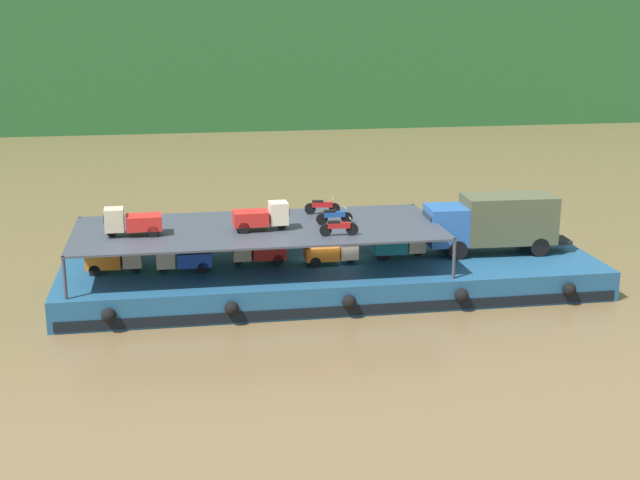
{
  "coord_description": "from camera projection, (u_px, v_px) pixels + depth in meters",
  "views": [
    {
      "loc": [
        -7.73,
        -41.75,
        14.2
      ],
      "look_at": [
        -0.64,
        0.0,
        2.7
      ],
      "focal_mm": 48.26,
      "sensor_mm": 36.0,
      "label": 1
    }
  ],
  "objects": [
    {
      "name": "motorcycle_upper_port",
      "position": [
        339.0,
        227.0,
        41.46
      ],
      "size": [
        1.9,
        0.55,
        0.87
      ],
      "color": "black",
      "rests_on": "cargo_rack"
    },
    {
      "name": "mini_truck_lower_mid",
      "position": [
        257.0,
        251.0,
        43.84
      ],
      "size": [
        2.8,
        1.3,
        1.38
      ],
      "color": "red",
      "rests_on": "cargo_barge"
    },
    {
      "name": "mini_truck_upper_mid",
      "position": [
        262.0,
        216.0,
        42.5
      ],
      "size": [
        2.77,
        1.25,
        1.38
      ],
      "color": "red",
      "rests_on": "cargo_rack"
    },
    {
      "name": "cargo_barge",
      "position": [
        332.0,
        276.0,
        44.46
      ],
      "size": [
        27.5,
        8.97,
        1.5
      ],
      "color": "navy",
      "rests_on": "ground"
    },
    {
      "name": "motorcycle_upper_centre",
      "position": [
        334.0,
        216.0,
        43.67
      ],
      "size": [
        1.9,
        0.55,
        0.87
      ],
      "color": "black",
      "rests_on": "cargo_rack"
    },
    {
      "name": "ground_plane",
      "position": [
        332.0,
        289.0,
        44.69
      ],
      "size": [
        400.0,
        400.0,
        0.0
      ],
      "primitive_type": "plane",
      "color": "brown"
    },
    {
      "name": "covered_lorry",
      "position": [
        494.0,
        222.0,
        45.55
      ],
      "size": [
        7.92,
        2.53,
        3.1
      ],
      "color": "#285BA3",
      "rests_on": "cargo_barge"
    },
    {
      "name": "mini_truck_lower_stern",
      "position": [
        115.0,
        259.0,
        42.42
      ],
      "size": [
        2.78,
        1.28,
        1.38
      ],
      "color": "orange",
      "rests_on": "cargo_barge"
    },
    {
      "name": "mini_truck_lower_bow",
      "position": [
        400.0,
        244.0,
        45.0
      ],
      "size": [
        2.74,
        1.2,
        1.38
      ],
      "color": "teal",
      "rests_on": "cargo_barge"
    },
    {
      "name": "mini_truck_lower_aft",
      "position": [
        183.0,
        258.0,
        42.58
      ],
      "size": [
        2.75,
        1.22,
        1.38
      ],
      "color": "#1E47B7",
      "rests_on": "cargo_barge"
    },
    {
      "name": "motorcycle_upper_stbd",
      "position": [
        322.0,
        206.0,
        45.82
      ],
      "size": [
        1.89,
        0.55,
        0.87
      ],
      "color": "black",
      "rests_on": "cargo_rack"
    },
    {
      "name": "mini_truck_lower_fore",
      "position": [
        332.0,
        251.0,
        43.79
      ],
      "size": [
        2.74,
        1.21,
        1.38
      ],
      "color": "orange",
      "rests_on": "cargo_barge"
    },
    {
      "name": "mini_truck_upper_stern",
      "position": [
        132.0,
        222.0,
        41.47
      ],
      "size": [
        2.77,
        1.25,
        1.38
      ],
      "color": "red",
      "rests_on": "cargo_rack"
    },
    {
      "name": "cargo_rack",
      "position": [
        258.0,
        229.0,
        43.17
      ],
      "size": [
        18.3,
        7.63,
        2.0
      ],
      "color": "#383D47",
      "rests_on": "cargo_barge"
    }
  ]
}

